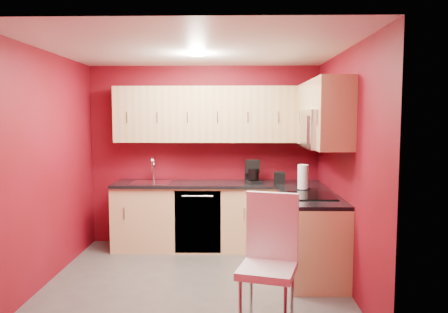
{
  "coord_description": "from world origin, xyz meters",
  "views": [
    {
      "loc": [
        0.41,
        -4.63,
        1.79
      ],
      "look_at": [
        0.3,
        0.55,
        1.32
      ],
      "focal_mm": 35.0,
      "sensor_mm": 36.0,
      "label": 1
    }
  ],
  "objects_px": {
    "paper_towel": "(303,177)",
    "coffee_maker": "(254,172)",
    "microwave": "(323,129)",
    "sink": "(152,180)",
    "napkin_holder": "(279,177)",
    "dining_chair": "(267,263)"
  },
  "relations": [
    {
      "from": "sink",
      "to": "paper_towel",
      "type": "distance_m",
      "value": 2.04
    },
    {
      "from": "napkin_holder",
      "to": "dining_chair",
      "type": "height_order",
      "value": "dining_chair"
    },
    {
      "from": "microwave",
      "to": "paper_towel",
      "type": "distance_m",
      "value": 0.76
    },
    {
      "from": "sink",
      "to": "microwave",
      "type": "bearing_deg",
      "value": -25.6
    },
    {
      "from": "coffee_maker",
      "to": "paper_towel",
      "type": "distance_m",
      "value": 0.78
    },
    {
      "from": "sink",
      "to": "napkin_holder",
      "type": "height_order",
      "value": "sink"
    },
    {
      "from": "coffee_maker",
      "to": "sink",
      "type": "bearing_deg",
      "value": 159.86
    },
    {
      "from": "paper_towel",
      "to": "dining_chair",
      "type": "bearing_deg",
      "value": -108.34
    },
    {
      "from": "microwave",
      "to": "dining_chair",
      "type": "height_order",
      "value": "microwave"
    },
    {
      "from": "paper_towel",
      "to": "coffee_maker",
      "type": "bearing_deg",
      "value": 137.06
    },
    {
      "from": "sink",
      "to": "coffee_maker",
      "type": "height_order",
      "value": "sink"
    },
    {
      "from": "napkin_holder",
      "to": "paper_towel",
      "type": "height_order",
      "value": "paper_towel"
    },
    {
      "from": "napkin_holder",
      "to": "dining_chair",
      "type": "bearing_deg",
      "value": -98.41
    },
    {
      "from": "sink",
      "to": "paper_towel",
      "type": "height_order",
      "value": "sink"
    },
    {
      "from": "coffee_maker",
      "to": "paper_towel",
      "type": "height_order",
      "value": "same"
    },
    {
      "from": "coffee_maker",
      "to": "napkin_holder",
      "type": "height_order",
      "value": "coffee_maker"
    },
    {
      "from": "microwave",
      "to": "coffee_maker",
      "type": "xyz_separation_m",
      "value": [
        -0.71,
        0.98,
        -0.6
      ]
    },
    {
      "from": "microwave",
      "to": "coffee_maker",
      "type": "distance_m",
      "value": 1.35
    },
    {
      "from": "microwave",
      "to": "paper_towel",
      "type": "height_order",
      "value": "microwave"
    },
    {
      "from": "sink",
      "to": "coffee_maker",
      "type": "bearing_deg",
      "value": -1.11
    },
    {
      "from": "coffee_maker",
      "to": "dining_chair",
      "type": "relative_size",
      "value": 0.27
    },
    {
      "from": "dining_chair",
      "to": "microwave",
      "type": "bearing_deg",
      "value": 76.39
    }
  ]
}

